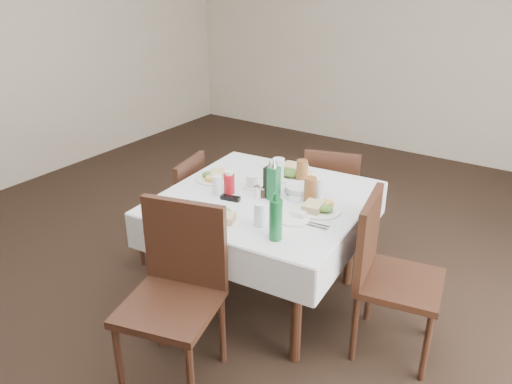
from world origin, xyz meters
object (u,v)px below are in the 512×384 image
chair_south (177,283)px  bread_basket (300,191)px  water_w (217,185)px  green_bottle (276,219)px  water_n (278,169)px  dining_table (265,209)px  chair_west (180,204)px  coffee_mug (252,182)px  chair_east (385,267)px  oil_cruet_green (274,182)px  chair_north (331,193)px  water_s (260,214)px  ketchup_bottle (229,183)px  water_e (318,187)px  oil_cruet_dark (270,181)px

chair_south → bread_basket: bearing=77.2°
water_w → green_bottle: (0.60, -0.28, 0.06)m
water_n → dining_table: bearing=-75.6°
chair_west → chair_south: bearing=-49.0°
chair_south → green_bottle: green_bottle is taller
chair_south → coffee_mug: size_ratio=8.42×
coffee_mug → green_bottle: size_ratio=0.44×
chair_east → bread_basket: bearing=167.5°
oil_cruet_green → coffee_mug: 0.23m
coffee_mug → chair_north: bearing=73.9°
water_s → water_w: size_ratio=1.10×
water_s → bread_basket: water_s is taller
ketchup_bottle → green_bottle: 0.64m
water_e → water_w: bearing=-150.4°
water_n → chair_north: bearing=74.7°
dining_table → chair_north: (0.08, 0.82, -0.19)m
chair_south → water_e: chair_south is taller
chair_west → water_w: (0.50, -0.19, 0.34)m
oil_cruet_dark → ketchup_bottle: bearing=-160.7°
chair_west → water_n: (0.70, 0.22, 0.36)m
water_s → ketchup_bottle: size_ratio=0.90×
water_e → green_bottle: 0.60m
water_s → coffee_mug: size_ratio=1.13×
chair_east → dining_table: bearing=179.3°
bread_basket → ketchup_bottle: size_ratio=1.33×
chair_south → coffee_mug: chair_south is taller
oil_cruet_green → green_bottle: same height
dining_table → oil_cruet_dark: (0.03, 0.01, 0.20)m
bread_basket → water_w: bearing=-149.5°
bread_basket → ketchup_bottle: (-0.39, -0.21, 0.04)m
oil_cruet_dark → green_bottle: size_ratio=0.95×
chair_east → coffee_mug: 0.99m
water_n → oil_cruet_green: oil_cruet_green is taller
dining_table → coffee_mug: bearing=154.4°
bread_basket → green_bottle: green_bottle is taller
chair_north → ketchup_bottle: size_ratio=5.78×
chair_east → water_e: chair_east is taller
oil_cruet_green → water_e: bearing=40.2°
dining_table → water_e: bearing=32.9°
chair_south → chair_west: chair_south is taller
water_n → green_bottle: green_bottle is taller
water_n → green_bottle: 0.80m
chair_east → bread_basket: chair_east is taller
water_e → green_bottle: bearing=-84.7°
dining_table → water_e: water_e is taller
water_e → coffee_mug: bearing=-165.0°
water_s → oil_cruet_dark: bearing=114.3°
bread_basket → oil_cruet_green: bearing=-130.1°
water_s → green_bottle: green_bottle is taller
water_e → dining_table: bearing=-147.1°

